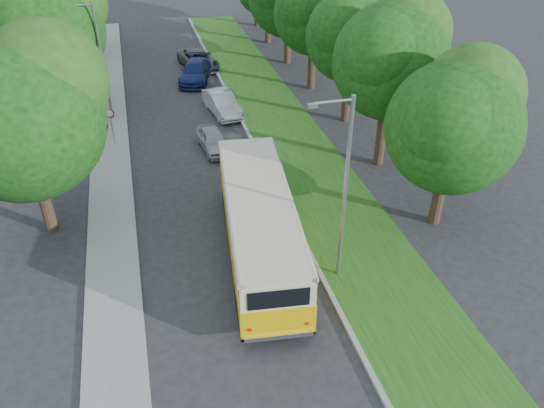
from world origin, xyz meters
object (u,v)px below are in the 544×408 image
object	(u,v)px
car_silver	(213,140)
lamppost_near	(343,187)
car_grey	(198,59)
car_white	(222,103)
car_blue	(196,71)
vintage_bus	(259,226)
lamppost_far	(100,59)

from	to	relation	value
car_silver	lamppost_near	bearing A→B (deg)	-82.63
car_silver	car_grey	xyz separation A→B (m)	(1.22, 14.65, 0.06)
car_white	car_blue	bearing A→B (deg)	88.49
lamppost_near	car_white	bearing A→B (deg)	95.05
lamppost_near	vintage_bus	size ratio (longest dim) A/B	0.75
vintage_bus	lamppost_far	bearing A→B (deg)	117.17
vintage_bus	car_grey	distance (m)	25.14
lamppost_far	car_white	size ratio (longest dim) A/B	1.70
car_silver	car_grey	distance (m)	14.71
car_white	lamppost_near	bearing A→B (deg)	-93.82
lamppost_far	car_silver	distance (m)	9.05
lamppost_near	car_silver	bearing A→B (deg)	103.53
vintage_bus	car_silver	xyz separation A→B (m)	(-0.28, 10.45, -0.97)
car_blue	vintage_bus	bearing A→B (deg)	-73.57
vintage_bus	car_blue	xyz separation A→B (m)	(0.33, 22.15, -0.85)
car_silver	car_white	bearing A→B (deg)	67.63
lamppost_near	car_silver	xyz separation A→B (m)	(-3.02, 12.57, -3.74)
lamppost_far	car_white	distance (m)	8.14
car_grey	car_white	bearing A→B (deg)	-100.58
lamppost_far	car_blue	world-z (taller)	lamppost_far
car_white	car_grey	xyz separation A→B (m)	(-0.25, 9.60, -0.04)
lamppost_far	car_silver	xyz separation A→B (m)	(5.88, -5.93, -3.49)
vintage_bus	car_white	xyz separation A→B (m)	(1.18, 15.50, -0.86)
vintage_bus	car_white	world-z (taller)	vintage_bus
car_blue	lamppost_far	bearing A→B (deg)	-121.07
lamppost_near	car_white	world-z (taller)	lamppost_near
lamppost_far	car_white	world-z (taller)	lamppost_far
car_silver	car_grey	world-z (taller)	car_grey
lamppost_near	car_grey	world-z (taller)	lamppost_near
lamppost_near	car_grey	xyz separation A→B (m)	(-1.80, 27.23, -3.68)
vintage_bus	car_grey	world-z (taller)	vintage_bus
lamppost_near	lamppost_far	size ratio (longest dim) A/B	1.07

